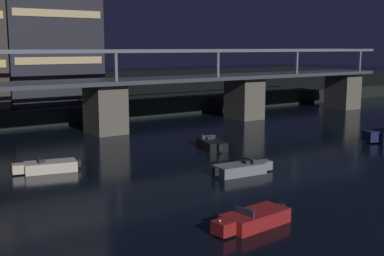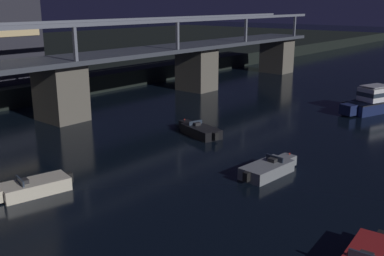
{
  "view_description": "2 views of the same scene",
  "coord_description": "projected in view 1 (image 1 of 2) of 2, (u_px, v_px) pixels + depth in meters",
  "views": [
    {
      "loc": [
        -24.02,
        -12.27,
        9.64
      ],
      "look_at": [
        1.6,
        24.49,
        2.4
      ],
      "focal_mm": 46.94,
      "sensor_mm": 36.0,
      "label": 1
    },
    {
      "loc": [
        -24.16,
        2.03,
        11.13
      ],
      "look_at": [
        0.24,
        22.79,
        2.12
      ],
      "focal_mm": 41.85,
      "sensor_mm": 36.0,
      "label": 2
    }
  ],
  "objects": [
    {
      "name": "speedboat_near_center",
      "position": [
        242.0,
        169.0,
        38.48
      ],
      "size": [
        5.23,
        2.12,
        1.16
      ],
      "color": "gray",
      "rests_on": "ground"
    },
    {
      "name": "speedboat_mid_left",
      "position": [
        252.0,
        219.0,
        27.19
      ],
      "size": [
        5.23,
        2.15,
        1.16
      ],
      "color": "maroon",
      "rests_on": "ground"
    },
    {
      "name": "speedboat_mid_right",
      "position": [
        211.0,
        144.0,
        48.44
      ],
      "size": [
        2.82,
        5.17,
        1.16
      ],
      "color": "black",
      "rests_on": "ground"
    },
    {
      "name": "speedboat_mid_center",
      "position": [
        48.0,
        167.0,
        39.17
      ],
      "size": [
        5.21,
        2.62,
        1.16
      ],
      "color": "beige",
      "rests_on": "ground"
    },
    {
      "name": "river_bridge",
      "position": [
        105.0,
        98.0,
        56.19
      ],
      "size": [
        88.18,
        6.4,
        9.38
      ],
      "color": "#605B51",
      "rests_on": "ground"
    }
  ]
}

